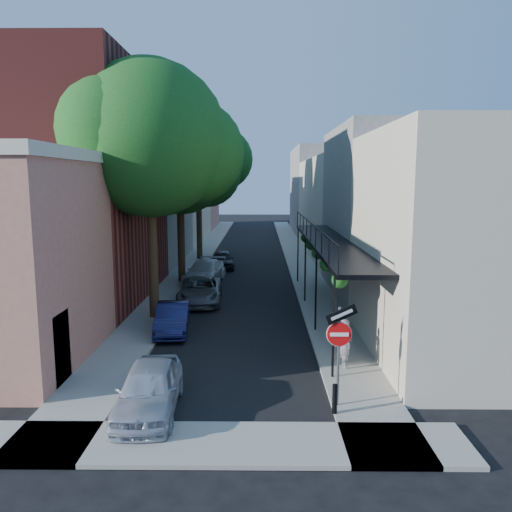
{
  "coord_description": "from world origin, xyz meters",
  "views": [
    {
      "loc": [
        1.03,
        -12.0,
        6.25
      ],
      "look_at": [
        0.82,
        10.67,
        2.8
      ],
      "focal_mm": 35.0,
      "sensor_mm": 36.0,
      "label": 1
    }
  ],
  "objects_px": {
    "parked_car_a": "(149,389)",
    "pedestrian": "(346,343)",
    "oak_mid": "(186,167)",
    "parked_car_b": "(173,318)",
    "sign_post": "(339,338)",
    "parked_car_d": "(205,272)",
    "bollard": "(335,399)",
    "oak_far": "(204,154)",
    "parked_car_e": "(223,260)",
    "parked_car_c": "(200,291)",
    "oak_near": "(160,143)"
  },
  "relations": [
    {
      "from": "oak_mid",
      "to": "parked_car_a",
      "type": "distance_m",
      "value": 18.68
    },
    {
      "from": "parked_car_a",
      "to": "oak_far",
      "type": "bearing_deg",
      "value": 90.0
    },
    {
      "from": "parked_car_a",
      "to": "parked_car_d",
      "type": "relative_size",
      "value": 0.83
    },
    {
      "from": "parked_car_c",
      "to": "bollard",
      "type": "bearing_deg",
      "value": -70.95
    },
    {
      "from": "parked_car_d",
      "to": "oak_far",
      "type": "bearing_deg",
      "value": 103.86
    },
    {
      "from": "oak_mid",
      "to": "pedestrian",
      "type": "bearing_deg",
      "value": -63.3
    },
    {
      "from": "oak_near",
      "to": "oak_mid",
      "type": "distance_m",
      "value": 8.01
    },
    {
      "from": "parked_car_b",
      "to": "parked_car_d",
      "type": "bearing_deg",
      "value": 83.61
    },
    {
      "from": "parked_car_a",
      "to": "parked_car_b",
      "type": "bearing_deg",
      "value": 91.95
    },
    {
      "from": "parked_car_b",
      "to": "pedestrian",
      "type": "xyz_separation_m",
      "value": [
        6.43,
        -4.13,
        0.33
      ]
    },
    {
      "from": "parked_car_c",
      "to": "parked_car_d",
      "type": "height_order",
      "value": "parked_car_d"
    },
    {
      "from": "parked_car_c",
      "to": "parked_car_b",
      "type": "bearing_deg",
      "value": -99.01
    },
    {
      "from": "bollard",
      "to": "parked_car_d",
      "type": "height_order",
      "value": "parked_car_d"
    },
    {
      "from": "parked_car_d",
      "to": "parked_car_a",
      "type": "bearing_deg",
      "value": -80.67
    },
    {
      "from": "bollard",
      "to": "oak_near",
      "type": "xyz_separation_m",
      "value": [
        -6.37,
        9.76,
        7.36
      ]
    },
    {
      "from": "bollard",
      "to": "parked_car_e",
      "type": "relative_size",
      "value": 0.22
    },
    {
      "from": "parked_car_a",
      "to": "parked_car_d",
      "type": "bearing_deg",
      "value": 88.41
    },
    {
      "from": "sign_post",
      "to": "oak_far",
      "type": "distance_m",
      "value": 27.8
    },
    {
      "from": "parked_car_a",
      "to": "parked_car_e",
      "type": "bearing_deg",
      "value": 86.29
    },
    {
      "from": "oak_far",
      "to": "parked_car_d",
      "type": "xyz_separation_m",
      "value": [
        0.96,
        -9.29,
        -7.57
      ]
    },
    {
      "from": "parked_car_c",
      "to": "oak_mid",
      "type": "bearing_deg",
      "value": 101.39
    },
    {
      "from": "bollard",
      "to": "oak_mid",
      "type": "height_order",
      "value": "oak_mid"
    },
    {
      "from": "oak_mid",
      "to": "parked_car_d",
      "type": "relative_size",
      "value": 2.14
    },
    {
      "from": "oak_far",
      "to": "parked_car_e",
      "type": "height_order",
      "value": "oak_far"
    },
    {
      "from": "parked_car_b",
      "to": "parked_car_e",
      "type": "distance_m",
      "value": 15.3
    },
    {
      "from": "oak_near",
      "to": "oak_far",
      "type": "height_order",
      "value": "oak_far"
    },
    {
      "from": "parked_car_b",
      "to": "pedestrian",
      "type": "distance_m",
      "value": 7.65
    },
    {
      "from": "parked_car_b",
      "to": "parked_car_e",
      "type": "relative_size",
      "value": 1.01
    },
    {
      "from": "oak_far",
      "to": "parked_car_a",
      "type": "relative_size",
      "value": 3.03
    },
    {
      "from": "oak_far",
      "to": "parked_car_c",
      "type": "xyz_separation_m",
      "value": [
        1.28,
        -14.27,
        -7.62
      ]
    },
    {
      "from": "sign_post",
      "to": "parked_car_d",
      "type": "height_order",
      "value": "sign_post"
    },
    {
      "from": "bollard",
      "to": "parked_car_b",
      "type": "relative_size",
      "value": 0.22
    },
    {
      "from": "oak_near",
      "to": "parked_car_d",
      "type": "height_order",
      "value": "oak_near"
    },
    {
      "from": "oak_near",
      "to": "parked_car_c",
      "type": "distance_m",
      "value": 7.84
    },
    {
      "from": "bollard",
      "to": "pedestrian",
      "type": "xyz_separation_m",
      "value": [
        0.83,
        3.31,
        0.42
      ]
    },
    {
      "from": "oak_far",
      "to": "pedestrian",
      "type": "relative_size",
      "value": 7.25
    },
    {
      "from": "parked_car_c",
      "to": "parked_car_e",
      "type": "relative_size",
      "value": 1.26
    },
    {
      "from": "oak_mid",
      "to": "parked_car_b",
      "type": "xyz_separation_m",
      "value": [
        0.82,
        -10.29,
        -6.45
      ]
    },
    {
      "from": "oak_far",
      "to": "pedestrian",
      "type": "bearing_deg",
      "value": -72.97
    },
    {
      "from": "oak_near",
      "to": "oak_far",
      "type": "bearing_deg",
      "value": 89.96
    },
    {
      "from": "parked_car_a",
      "to": "pedestrian",
      "type": "height_order",
      "value": "pedestrian"
    },
    {
      "from": "parked_car_e",
      "to": "pedestrian",
      "type": "distance_m",
      "value": 20.18
    },
    {
      "from": "bollard",
      "to": "parked_car_b",
      "type": "distance_m",
      "value": 9.31
    },
    {
      "from": "parked_car_a",
      "to": "pedestrian",
      "type": "relative_size",
      "value": 2.4
    },
    {
      "from": "parked_car_b",
      "to": "parked_car_d",
      "type": "xyz_separation_m",
      "value": [
        0.21,
        10.04,
        0.08
      ]
    },
    {
      "from": "oak_far",
      "to": "parked_car_a",
      "type": "bearing_deg",
      "value": -87.04
    },
    {
      "from": "pedestrian",
      "to": "parked_car_d",
      "type": "bearing_deg",
      "value": 17.61
    },
    {
      "from": "oak_mid",
      "to": "oak_near",
      "type": "bearing_deg",
      "value": -89.63
    },
    {
      "from": "oak_near",
      "to": "pedestrian",
      "type": "height_order",
      "value": "oak_near"
    },
    {
      "from": "oak_mid",
      "to": "parked_car_a",
      "type": "bearing_deg",
      "value": -85.3
    }
  ]
}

